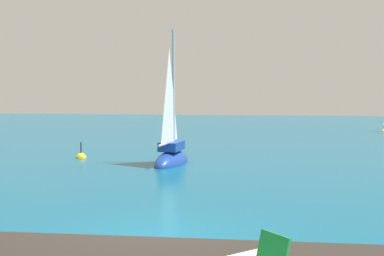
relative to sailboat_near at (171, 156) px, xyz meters
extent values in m
plane|color=#0F5675|center=(2.67, -11.77, -0.39)|extent=(160.00, 160.00, 0.00)
ellipsoid|color=#193D99|center=(0.00, 0.02, -0.39)|extent=(1.49, 3.83, 1.30)
cube|color=#193D99|center=(0.00, 0.02, 0.47)|extent=(0.99, 1.69, 0.42)
cylinder|color=#B7B7BC|center=(0.02, 0.37, 3.20)|extent=(0.14, 0.14, 5.89)
cylinder|color=#B2B2B7|center=(-0.04, -0.80, 0.67)|extent=(0.23, 2.36, 0.11)
pyramid|color=white|center=(-0.01, -0.28, 2.97)|extent=(0.17, 1.89, 4.48)
sphere|color=beige|center=(5.27, -14.39, 0.45)|extent=(0.22, 0.22, 0.22)
cube|color=green|center=(5.22, -15.72, 0.89)|extent=(0.45, 0.44, 0.45)
sphere|color=yellow|center=(-5.25, 1.05, -0.39)|extent=(0.56, 0.56, 0.56)
cylinder|color=black|center=(-5.25, 1.05, 0.16)|extent=(0.06, 0.06, 0.60)
camera|label=1|loc=(5.33, -21.21, 2.76)|focal=42.13mm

